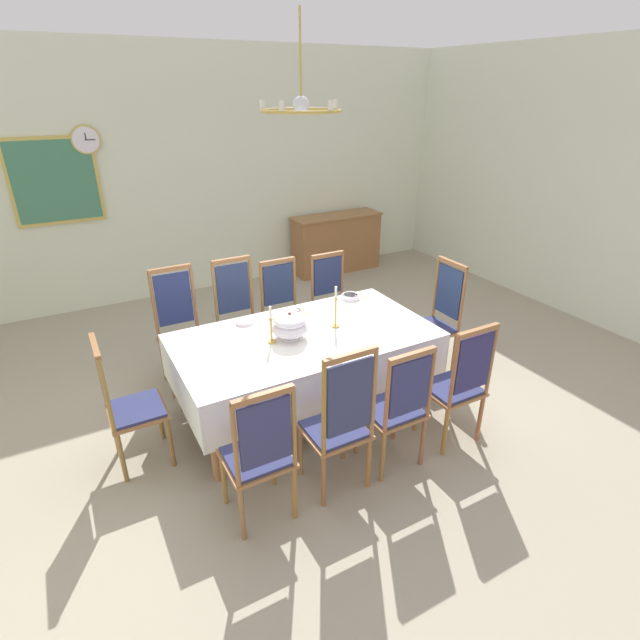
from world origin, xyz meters
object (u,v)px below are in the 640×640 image
at_px(spoon_primary, 303,310).
at_px(chair_north_b, 239,316).
at_px(bowl_far_right, 332,357).
at_px(chandelier, 301,109).
at_px(chair_south_a, 260,453).
at_px(spoon_secondary, 360,295).
at_px(chair_north_d, 333,299).
at_px(mounted_clock, 86,140).
at_px(framed_painting, 55,181).
at_px(chair_north_c, 284,309).
at_px(candlestick_west, 271,328).
at_px(chair_head_west, 126,403).
at_px(soup_tureen, 290,326).
at_px(candlestick_east, 336,311).
at_px(chair_south_c, 397,406).
at_px(bowl_near_left, 294,312).
at_px(chair_south_b, 340,421).
at_px(bowl_near_right, 351,296).
at_px(chair_south_d, 458,383).
at_px(chair_head_east, 437,317).
at_px(dining_table, 305,342).
at_px(bowl_far_left, 245,321).
at_px(chair_north_a, 180,328).
at_px(sideboard, 336,243).

bearing_deg(spoon_primary, chair_north_b, 137.08).
xyz_separation_m(bowl_far_right, chandelier, (0.00, 0.48, 1.79)).
height_order(chair_south_a, spoon_secondary, chair_south_a).
xyz_separation_m(chair_south_a, spoon_secondary, (1.76, 1.52, 0.21)).
height_order(chair_north_d, mounted_clock, mounted_clock).
bearing_deg(framed_painting, chair_north_c, -52.09).
bearing_deg(candlestick_west, chair_head_west, -180.00).
height_order(spoon_primary, spoon_secondary, same).
bearing_deg(soup_tureen, candlestick_east, -0.00).
xyz_separation_m(chair_south_c, candlestick_west, (-0.57, 1.01, 0.35)).
height_order(bowl_near_left, spoon_secondary, bowl_near_left).
height_order(chair_south_b, chair_south_c, chair_south_b).
distance_m(chair_south_b, bowl_near_left, 1.49).
height_order(bowl_near_right, chandelier, chandelier).
bearing_deg(spoon_secondary, candlestick_west, -149.10).
height_order(chair_south_b, bowl_near_right, chair_south_b).
bearing_deg(mounted_clock, candlestick_east, -66.31).
xyz_separation_m(bowl_near_left, bowl_far_right, (-0.11, -0.91, -0.00)).
height_order(chair_south_d, chair_head_east, chair_head_east).
bearing_deg(chair_north_d, chair_head_west, 22.76).
distance_m(spoon_primary, mounted_clock, 3.54).
xyz_separation_m(chair_head_west, bowl_near_left, (1.62, 0.43, 0.23)).
distance_m(chair_head_west, chandelier, 2.53).
relative_size(chair_north_b, chair_south_d, 1.06).
bearing_deg(chair_south_b, spoon_secondary, 53.00).
bearing_deg(chair_south_a, chandelier, 49.85).
height_order(dining_table, chair_south_c, chair_south_c).
relative_size(chair_head_west, bowl_far_left, 6.66).
distance_m(chair_north_d, bowl_far_left, 1.38).
xyz_separation_m(candlestick_west, bowl_near_left, (0.41, 0.43, -0.11)).
distance_m(chair_south_b, chair_north_d, 2.31).
relative_size(chair_north_c, candlestick_west, 3.24).
bearing_deg(chair_south_c, chair_north_c, 90.00).
bearing_deg(chair_north_a, soup_tureen, 125.11).
height_order(chair_north_c, bowl_far_left, chair_north_c).
bearing_deg(candlestick_east, spoon_primary, 101.81).
relative_size(bowl_far_right, spoon_secondary, 1.00).
relative_size(dining_table, chandelier, 3.38).
xyz_separation_m(chair_north_d, bowl_far_left, (-1.25, -0.54, 0.24)).
height_order(chair_south_c, chair_head_west, chair_head_west).
xyz_separation_m(chair_south_a, chair_south_b, (0.60, -0.01, 0.04)).
relative_size(chair_head_east, bowl_far_left, 7.07).
height_order(chair_north_c, spoon_primary, chair_north_c).
height_order(chair_south_c, chair_head_east, chair_head_east).
bearing_deg(candlestick_east, mounted_clock, 113.69).
relative_size(bowl_near_right, sideboard, 0.13).
bearing_deg(candlestick_west, spoon_primary, 40.48).
xyz_separation_m(candlestick_east, spoon_secondary, (0.59, 0.51, -0.15)).
height_order(chair_south_b, candlestick_east, chair_south_b).
bearing_deg(chair_south_a, soup_tureen, 54.76).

